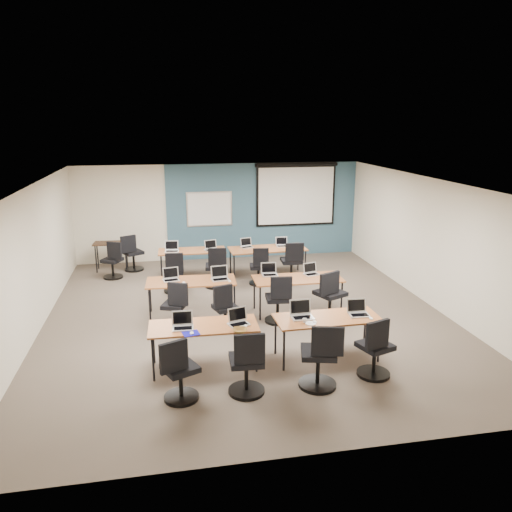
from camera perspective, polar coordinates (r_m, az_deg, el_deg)
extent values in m
cube|color=#6B6354|center=(10.31, -1.07, -6.77)|extent=(8.00, 9.00, 0.02)
cube|color=white|center=(9.62, -1.15, 8.29)|extent=(8.00, 9.00, 0.02)
cube|color=beige|center=(14.23, -4.15, 5.06)|extent=(8.00, 0.04, 2.70)
cube|color=beige|center=(5.75, 6.54, -10.86)|extent=(8.00, 0.04, 2.70)
cube|color=beige|center=(10.05, -24.22, -0.63)|extent=(0.04, 9.00, 2.70)
cube|color=beige|center=(11.24, 19.44, 1.44)|extent=(0.04, 9.00, 2.70)
cube|color=#3D5977|center=(14.40, 0.83, 5.22)|extent=(5.50, 0.04, 2.70)
cube|color=silver|center=(14.12, -5.34, 5.36)|extent=(1.28, 0.02, 0.98)
cube|color=white|center=(14.11, -5.34, 5.36)|extent=(1.20, 0.02, 0.90)
cube|color=black|center=(14.49, 4.59, 7.04)|extent=(2.32, 0.03, 1.82)
cube|color=white|center=(14.48, 4.60, 6.88)|extent=(2.20, 0.02, 1.62)
cylinder|color=black|center=(14.38, 4.68, 10.35)|extent=(2.40, 0.10, 0.10)
cube|color=#A96C32|center=(8.03, -6.02, -7.98)|extent=(1.72, 0.72, 0.03)
cylinder|color=black|center=(7.89, -11.68, -11.57)|extent=(0.04, 0.04, 0.70)
cylinder|color=black|center=(8.00, 0.07, -10.84)|extent=(0.04, 0.04, 0.70)
cylinder|color=black|center=(8.43, -11.64, -9.75)|extent=(0.04, 0.04, 0.70)
cylinder|color=black|center=(8.54, -0.69, -9.09)|extent=(0.04, 0.04, 0.70)
cube|color=brown|center=(8.37, 8.15, -7.04)|extent=(1.73, 0.72, 0.03)
cylinder|color=black|center=(8.04, 3.21, -10.72)|extent=(0.04, 0.04, 0.70)
cylinder|color=black|center=(8.55, 13.90, -9.55)|extent=(0.04, 0.04, 0.70)
cylinder|color=black|center=(8.57, 2.24, -8.99)|extent=(0.04, 0.04, 0.70)
cylinder|color=black|center=(9.04, 12.33, -8.01)|extent=(0.04, 0.04, 0.70)
cube|color=brown|center=(10.19, -7.42, -2.88)|extent=(1.80, 0.75, 0.03)
cylinder|color=black|center=(10.01, -12.05, -5.66)|extent=(0.04, 0.04, 0.70)
cylinder|color=black|center=(10.09, -2.47, -5.14)|extent=(0.04, 0.04, 0.70)
cylinder|color=black|center=(10.60, -11.99, -4.46)|extent=(0.04, 0.04, 0.70)
cylinder|color=black|center=(10.68, -2.96, -3.98)|extent=(0.04, 0.04, 0.70)
cube|color=#AA844C|center=(10.31, 4.79, -2.60)|extent=(1.82, 0.76, 0.03)
cylinder|color=black|center=(9.95, 0.48, -5.45)|extent=(0.04, 0.04, 0.70)
cylinder|color=black|center=(10.39, 9.76, -4.75)|extent=(0.04, 0.04, 0.70)
cylinder|color=black|center=(10.54, -0.20, -4.24)|extent=(0.04, 0.04, 0.70)
cylinder|color=black|center=(10.96, 8.61, -3.63)|extent=(0.04, 0.04, 0.70)
cube|color=brown|center=(12.55, -7.32, 0.60)|extent=(1.66, 0.69, 0.03)
cylinder|color=black|center=(12.35, -10.75, -1.54)|extent=(0.04, 0.04, 0.70)
cylinder|color=black|center=(12.43, -3.63, -1.18)|extent=(0.04, 0.04, 0.70)
cylinder|color=black|center=(12.90, -10.76, -0.82)|extent=(0.04, 0.04, 0.70)
cylinder|color=black|center=(12.98, -3.94, -0.48)|extent=(0.04, 0.04, 0.70)
cube|color=#9B6133|center=(12.64, 1.32, 0.84)|extent=(1.93, 0.81, 0.03)
cylinder|color=black|center=(12.26, -2.51, -1.41)|extent=(0.04, 0.04, 0.70)
cylinder|color=black|center=(12.63, 5.66, -0.96)|extent=(0.04, 0.04, 0.70)
cylinder|color=black|center=(12.91, -2.95, -0.55)|extent=(0.04, 0.04, 0.70)
cylinder|color=black|center=(13.27, 4.83, -0.15)|extent=(0.04, 0.04, 0.70)
cube|color=#B0B0B0|center=(7.92, -8.35, -8.18)|extent=(0.33, 0.24, 0.02)
cube|color=black|center=(7.90, -8.34, -8.16)|extent=(0.28, 0.14, 0.00)
cube|color=#B0B0B0|center=(7.99, -8.42, -7.00)|extent=(0.33, 0.06, 0.23)
cube|color=black|center=(7.99, -8.42, -7.02)|extent=(0.29, 0.04, 0.18)
ellipsoid|color=white|center=(7.74, -7.35, -8.72)|extent=(0.08, 0.11, 0.04)
cylinder|color=black|center=(7.53, -8.51, -15.66)|extent=(0.50, 0.50, 0.05)
cylinder|color=black|center=(7.43, -8.57, -14.34)|extent=(0.06, 0.06, 0.45)
cube|color=black|center=(7.30, -8.66, -12.55)|extent=(0.45, 0.45, 0.08)
cube|color=black|center=(7.01, -9.39, -11.26)|extent=(0.41, 0.06, 0.44)
cube|color=#A3A3A9|center=(7.99, -1.98, -7.81)|extent=(0.32, 0.23, 0.02)
cube|color=black|center=(7.97, -1.96, -7.79)|extent=(0.27, 0.14, 0.00)
cube|color=#A3A3A9|center=(8.06, -2.13, -6.66)|extent=(0.32, 0.06, 0.22)
cube|color=black|center=(8.05, -2.12, -6.68)|extent=(0.28, 0.04, 0.18)
ellipsoid|color=white|center=(7.93, -1.22, -7.97)|extent=(0.08, 0.10, 0.03)
cylinder|color=black|center=(7.61, -1.10, -15.12)|extent=(0.54, 0.54, 0.05)
cylinder|color=black|center=(7.50, -1.11, -13.71)|extent=(0.06, 0.06, 0.48)
cube|color=black|center=(7.37, -1.12, -11.81)|extent=(0.48, 0.48, 0.08)
cube|color=black|center=(7.05, -0.74, -10.58)|extent=(0.44, 0.06, 0.44)
cube|color=#B0B0B0|center=(8.28, 5.34, -7.02)|extent=(0.36, 0.26, 0.02)
cube|color=black|center=(8.25, 5.38, -7.00)|extent=(0.31, 0.15, 0.00)
cube|color=#B0B0B0|center=(8.35, 5.09, -5.79)|extent=(0.36, 0.07, 0.25)
cube|color=black|center=(8.34, 5.11, -5.81)|extent=(0.32, 0.05, 0.20)
ellipsoid|color=white|center=(8.13, 6.72, -7.47)|extent=(0.07, 0.11, 0.04)
cylinder|color=black|center=(7.82, 7.01, -14.34)|extent=(0.57, 0.57, 0.05)
cylinder|color=black|center=(7.71, 7.07, -12.86)|extent=(0.06, 0.06, 0.51)
cube|color=black|center=(7.57, 7.14, -10.89)|extent=(0.51, 0.51, 0.08)
cube|color=black|center=(7.28, 8.18, -9.63)|extent=(0.46, 0.06, 0.44)
cube|color=#A5A5AA|center=(8.52, 11.70, -6.63)|extent=(0.33, 0.24, 0.02)
cube|color=black|center=(8.50, 11.76, -6.60)|extent=(0.28, 0.14, 0.00)
cube|color=#A5A5AA|center=(8.58, 11.42, -5.54)|extent=(0.33, 0.06, 0.23)
cube|color=black|center=(8.58, 11.44, -5.56)|extent=(0.29, 0.04, 0.19)
ellipsoid|color=white|center=(8.42, 13.00, -6.96)|extent=(0.06, 0.10, 0.03)
cylinder|color=black|center=(8.26, 13.25, -12.94)|extent=(0.52, 0.52, 0.05)
cylinder|color=black|center=(8.16, 13.34, -11.67)|extent=(0.06, 0.06, 0.46)
cube|color=black|center=(8.05, 13.46, -9.95)|extent=(0.46, 0.46, 0.08)
cube|color=black|center=(7.74, 13.71, -8.74)|extent=(0.42, 0.06, 0.44)
cube|color=#B7B7B7|center=(10.23, -9.68, -2.75)|extent=(0.32, 0.23, 0.02)
cube|color=black|center=(10.21, -9.68, -2.72)|extent=(0.27, 0.14, 0.00)
cube|color=#B7B7B7|center=(10.32, -9.73, -1.89)|extent=(0.32, 0.06, 0.22)
cube|color=black|center=(10.31, -9.72, -1.90)|extent=(0.28, 0.04, 0.18)
ellipsoid|color=white|center=(10.05, -8.25, -3.03)|extent=(0.08, 0.11, 0.04)
cylinder|color=black|center=(9.85, -9.21, -7.92)|extent=(0.47, 0.47, 0.05)
cylinder|color=black|center=(9.78, -9.25, -6.92)|extent=(0.06, 0.06, 0.42)
cube|color=black|center=(9.69, -9.32, -5.55)|extent=(0.42, 0.42, 0.08)
cube|color=black|center=(9.42, -8.92, -4.32)|extent=(0.38, 0.06, 0.44)
cube|color=#A5A5AA|center=(10.16, -4.11, -2.69)|extent=(0.35, 0.25, 0.02)
cube|color=black|center=(10.14, -4.10, -2.66)|extent=(0.29, 0.15, 0.00)
cube|color=#A5A5AA|center=(10.25, -4.22, -1.76)|extent=(0.35, 0.06, 0.24)
cube|color=black|center=(10.25, -4.21, -1.77)|extent=(0.31, 0.05, 0.20)
ellipsoid|color=white|center=(10.04, -3.04, -2.89)|extent=(0.09, 0.11, 0.03)
cylinder|color=black|center=(9.66, -3.51, -8.21)|extent=(0.46, 0.46, 0.05)
cylinder|color=black|center=(9.59, -3.53, -7.23)|extent=(0.06, 0.06, 0.41)
cube|color=black|center=(9.50, -3.55, -5.87)|extent=(0.41, 0.41, 0.08)
cube|color=black|center=(9.23, -3.80, -4.66)|extent=(0.37, 0.06, 0.44)
cube|color=#A9A9B4|center=(10.42, 1.60, -2.19)|extent=(0.33, 0.24, 0.02)
cube|color=black|center=(10.40, 1.63, -2.16)|extent=(0.28, 0.14, 0.00)
cube|color=#A9A9B4|center=(10.51, 1.46, -1.34)|extent=(0.33, 0.06, 0.22)
cube|color=black|center=(10.50, 1.47, -1.35)|extent=(0.29, 0.04, 0.18)
ellipsoid|color=white|center=(10.28, 3.34, -2.48)|extent=(0.06, 0.09, 0.03)
cylinder|color=black|center=(10.01, 2.46, -7.34)|extent=(0.51, 0.51, 0.05)
cylinder|color=black|center=(9.93, 2.48, -6.27)|extent=(0.06, 0.06, 0.45)
cube|color=black|center=(9.83, 2.49, -4.82)|extent=(0.45, 0.45, 0.08)
cube|color=black|center=(9.56, 2.91, -3.65)|extent=(0.41, 0.06, 0.44)
cube|color=beige|center=(10.53, 6.36, -2.11)|extent=(0.30, 0.22, 0.02)
cube|color=black|center=(10.51, 6.40, -2.08)|extent=(0.26, 0.13, 0.00)
cube|color=beige|center=(10.60, 6.20, -1.31)|extent=(0.30, 0.06, 0.21)
cube|color=black|center=(10.60, 6.21, -1.33)|extent=(0.27, 0.04, 0.17)
ellipsoid|color=white|center=(10.44, 7.59, -2.28)|extent=(0.08, 0.11, 0.04)
cylinder|color=black|center=(10.21, 8.35, -7.02)|extent=(0.58, 0.58, 0.05)
cylinder|color=black|center=(10.13, 8.40, -5.81)|extent=(0.06, 0.06, 0.51)
cube|color=black|center=(10.02, 8.47, -4.23)|extent=(0.51, 0.51, 0.08)
cube|color=black|center=(9.71, 8.40, -3.12)|extent=(0.47, 0.06, 0.44)
cube|color=#ACACB8|center=(12.46, -9.58, 0.53)|extent=(0.33, 0.24, 0.02)
cube|color=black|center=(12.44, -9.58, 0.56)|extent=(0.28, 0.14, 0.00)
cube|color=#ACACB8|center=(12.55, -9.62, 1.24)|extent=(0.33, 0.06, 0.23)
cube|color=black|center=(12.55, -9.62, 1.23)|extent=(0.29, 0.04, 0.19)
ellipsoid|color=white|center=(12.28, -9.11, 0.33)|extent=(0.08, 0.10, 0.03)
cylinder|color=black|center=(11.82, -9.28, -3.90)|extent=(0.50, 0.50, 0.05)
cylinder|color=black|center=(11.76, -9.32, -3.01)|extent=(0.06, 0.06, 0.44)
cube|color=black|center=(11.68, -9.37, -1.80)|extent=(0.44, 0.44, 0.08)
cube|color=black|center=(11.41, -9.31, -0.74)|extent=(0.40, 0.06, 0.44)
cube|color=#BBBBC1|center=(12.46, -5.15, 0.69)|extent=(0.31, 0.23, 0.02)
cube|color=black|center=(12.44, -5.14, 0.72)|extent=(0.27, 0.13, 0.00)
cube|color=#BBBBC1|center=(12.55, -5.22, 1.36)|extent=(0.31, 0.06, 0.22)
cube|color=black|center=(12.55, -5.22, 1.36)|extent=(0.28, 0.04, 0.18)
ellipsoid|color=white|center=(12.44, -4.60, 0.67)|extent=(0.08, 0.11, 0.03)
cylinder|color=black|center=(12.04, -4.61, -3.39)|extent=(0.53, 0.53, 0.05)
cylinder|color=black|center=(11.97, -4.63, -2.45)|extent=(0.06, 0.06, 0.46)
cube|color=black|center=(11.89, -4.66, -1.20)|extent=(0.46, 0.46, 0.08)
cube|color=black|center=(11.62, -4.45, -0.16)|extent=(0.42, 0.06, 0.44)
cube|color=#B5B4C3|center=(12.69, -1.06, 1.02)|extent=(0.30, 0.22, 0.02)
cube|color=black|center=(12.67, -1.05, 1.05)|extent=(0.25, 0.13, 0.00)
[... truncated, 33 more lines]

